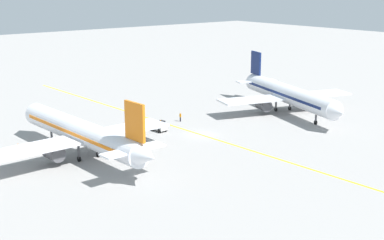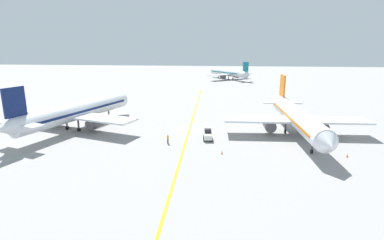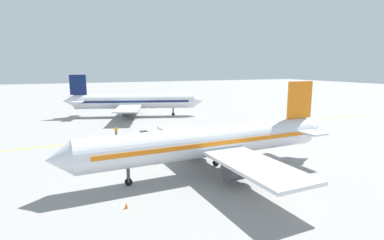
# 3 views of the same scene
# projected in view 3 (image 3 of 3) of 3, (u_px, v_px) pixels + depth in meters

# --- Properties ---
(ground_plane) EXTENTS (400.00, 400.00, 0.00)m
(ground_plane) POSITION_uv_depth(u_px,v_px,m) (170.00, 134.00, 56.22)
(ground_plane) COLOR gray
(apron_yellow_centreline) EXTENTS (4.01, 119.96, 0.01)m
(apron_yellow_centreline) POSITION_uv_depth(u_px,v_px,m) (170.00, 134.00, 56.21)
(apron_yellow_centreline) COLOR yellow
(apron_yellow_centreline) RESTS_ON ground
(airplane_at_gate) EXTENTS (28.25, 34.71, 10.60)m
(airplane_at_gate) POSITION_uv_depth(u_px,v_px,m) (134.00, 102.00, 76.37)
(airplane_at_gate) COLOR silver
(airplane_at_gate) RESTS_ON ground
(airplane_adjacent_stand) EXTENTS (28.17, 35.50, 10.60)m
(airplane_adjacent_stand) POSITION_uv_depth(u_px,v_px,m) (211.00, 142.00, 35.52)
(airplane_adjacent_stand) COLOR silver
(airplane_adjacent_stand) RESTS_ON ground
(baggage_tug_white) EXTENTS (2.00, 3.13, 2.11)m
(baggage_tug_white) POSITION_uv_depth(u_px,v_px,m) (142.00, 138.00, 49.72)
(baggage_tug_white) COLOR white
(baggage_tug_white) RESTS_ON ground
(ground_crew_worker) EXTENTS (0.29, 0.57, 1.68)m
(ground_crew_worker) POSITION_uv_depth(u_px,v_px,m) (116.00, 131.00, 54.97)
(ground_crew_worker) COLOR #23232D
(ground_crew_worker) RESTS_ON ground
(traffic_cone_near_nose) EXTENTS (0.32, 0.32, 0.55)m
(traffic_cone_near_nose) POSITION_uv_depth(u_px,v_px,m) (126.00, 205.00, 26.75)
(traffic_cone_near_nose) COLOR orange
(traffic_cone_near_nose) RESTS_ON ground
(traffic_cone_mid_apron) EXTENTS (0.32, 0.32, 0.55)m
(traffic_cone_mid_apron) POSITION_uv_depth(u_px,v_px,m) (97.00, 150.00, 44.52)
(traffic_cone_mid_apron) COLOR orange
(traffic_cone_mid_apron) RESTS_ON ground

